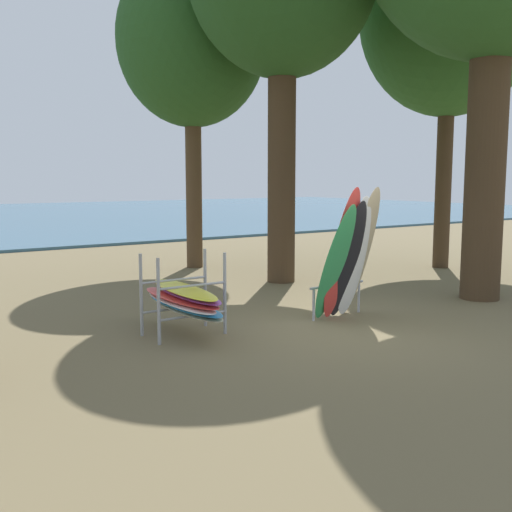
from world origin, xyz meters
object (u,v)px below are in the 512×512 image
Objects in this scene: tree_far_right_back at (450,12)px; tree_far_left_back at (192,41)px; leaning_board_pile at (348,258)px; board_storage_rack at (184,299)px.

tree_far_left_back is at bearing 145.17° from tree_far_right_back.
leaning_board_pile is at bearing -96.78° from tree_far_left_back.
tree_far_left_back is 6.58m from tree_far_right_back.
tree_far_left_back reaches higher than board_storage_rack.
tree_far_left_back is at bearing 59.91° from board_storage_rack.
tree_far_right_back is (5.37, -3.74, 0.70)m from tree_far_left_back.
tree_far_right_back is at bearing 26.14° from leaning_board_pile.
board_storage_rack is at bearing -120.09° from tree_far_left_back.
tree_far_left_back is 8.32m from leaning_board_pile.
tree_far_right_back is at bearing 15.01° from board_storage_rack.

